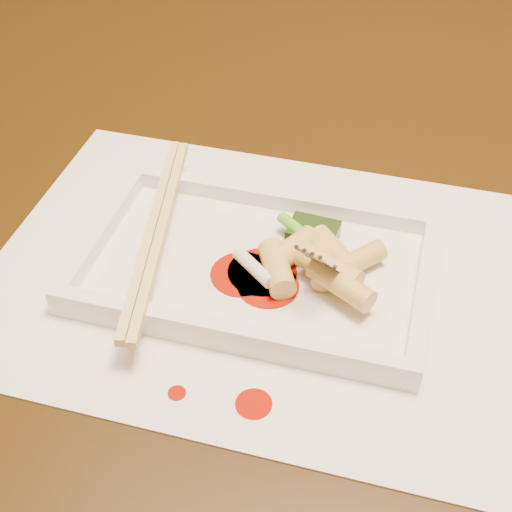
% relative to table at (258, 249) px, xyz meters
% --- Properties ---
extents(table, '(1.40, 0.90, 0.75)m').
position_rel_table_xyz_m(table, '(0.00, 0.00, 0.00)').
color(table, black).
rests_on(table, ground).
extents(placemat, '(0.40, 0.30, 0.00)m').
position_rel_table_xyz_m(placemat, '(0.03, -0.14, 0.10)').
color(placemat, white).
rests_on(placemat, table).
extents(sauce_splatter_a, '(0.02, 0.02, 0.00)m').
position_rel_table_xyz_m(sauce_splatter_a, '(0.06, -0.25, 0.10)').
color(sauce_splatter_a, '#A31304').
rests_on(sauce_splatter_a, placemat).
extents(sauce_splatter_b, '(0.01, 0.01, 0.00)m').
position_rel_table_xyz_m(sauce_splatter_b, '(0.01, -0.26, 0.10)').
color(sauce_splatter_b, '#A31304').
rests_on(sauce_splatter_b, placemat).
extents(plate_base, '(0.26, 0.16, 0.01)m').
position_rel_table_xyz_m(plate_base, '(0.03, -0.14, 0.11)').
color(plate_base, white).
rests_on(plate_base, placemat).
extents(plate_rim_far, '(0.26, 0.01, 0.01)m').
position_rel_table_xyz_m(plate_rim_far, '(0.03, -0.06, 0.12)').
color(plate_rim_far, white).
rests_on(plate_rim_far, plate_base).
extents(plate_rim_near, '(0.26, 0.01, 0.01)m').
position_rel_table_xyz_m(plate_rim_near, '(0.03, -0.21, 0.12)').
color(plate_rim_near, white).
rests_on(plate_rim_near, plate_base).
extents(plate_rim_left, '(0.01, 0.14, 0.01)m').
position_rel_table_xyz_m(plate_rim_left, '(-0.09, -0.14, 0.12)').
color(plate_rim_left, white).
rests_on(plate_rim_left, plate_base).
extents(plate_rim_right, '(0.01, 0.14, 0.01)m').
position_rel_table_xyz_m(plate_rim_right, '(0.16, -0.14, 0.12)').
color(plate_rim_right, white).
rests_on(plate_rim_right, plate_base).
extents(veg_piece, '(0.04, 0.03, 0.01)m').
position_rel_table_xyz_m(veg_piece, '(0.07, -0.10, 0.12)').
color(veg_piece, black).
rests_on(veg_piece, plate_base).
extents(scallion_white, '(0.04, 0.03, 0.01)m').
position_rel_table_xyz_m(scallion_white, '(0.04, -0.15, 0.12)').
color(scallion_white, '#EAEACC').
rests_on(scallion_white, plate_base).
extents(scallion_green, '(0.07, 0.06, 0.01)m').
position_rel_table_xyz_m(scallion_green, '(0.08, -0.12, 0.12)').
color(scallion_green, '#4BAF1C').
rests_on(scallion_green, plate_base).
extents(chopstick_a, '(0.05, 0.22, 0.01)m').
position_rel_table_xyz_m(chopstick_a, '(-0.05, -0.14, 0.13)').
color(chopstick_a, '#E1D270').
rests_on(chopstick_a, plate_rim_near).
extents(chopstick_b, '(0.05, 0.22, 0.01)m').
position_rel_table_xyz_m(chopstick_b, '(-0.04, -0.14, 0.13)').
color(chopstick_b, '#E1D270').
rests_on(chopstick_b, plate_rim_near).
extents(fork, '(0.09, 0.10, 0.14)m').
position_rel_table_xyz_m(fork, '(0.10, -0.12, 0.18)').
color(fork, silver).
rests_on(fork, plate_base).
extents(sauce_blob_0, '(0.05, 0.05, 0.00)m').
position_rel_table_xyz_m(sauce_blob_0, '(0.05, -0.15, 0.11)').
color(sauce_blob_0, '#A31304').
rests_on(sauce_blob_0, plate_base).
extents(sauce_blob_1, '(0.05, 0.05, 0.00)m').
position_rel_table_xyz_m(sauce_blob_1, '(0.03, -0.15, 0.11)').
color(sauce_blob_1, '#A31304').
rests_on(sauce_blob_1, plate_base).
extents(sauce_blob_2, '(0.05, 0.05, 0.00)m').
position_rel_table_xyz_m(sauce_blob_2, '(0.04, -0.14, 0.11)').
color(sauce_blob_2, '#A31304').
rests_on(sauce_blob_2, plate_base).
extents(rice_cake_0, '(0.04, 0.04, 0.02)m').
position_rel_table_xyz_m(rice_cake_0, '(0.09, -0.11, 0.12)').
color(rice_cake_0, '#E0C668').
rests_on(rice_cake_0, plate_base).
extents(rice_cake_1, '(0.04, 0.05, 0.02)m').
position_rel_table_xyz_m(rice_cake_1, '(0.11, -0.12, 0.12)').
color(rice_cake_1, '#E0C668').
rests_on(rice_cake_1, plate_base).
extents(rice_cake_2, '(0.05, 0.04, 0.02)m').
position_rel_table_xyz_m(rice_cake_2, '(0.09, -0.14, 0.13)').
color(rice_cake_2, '#E0C668').
rests_on(rice_cake_2, plate_base).
extents(rice_cake_3, '(0.04, 0.05, 0.02)m').
position_rel_table_xyz_m(rice_cake_3, '(0.05, -0.14, 0.12)').
color(rice_cake_3, '#E0C668').
rests_on(rice_cake_3, plate_base).
extents(rice_cake_4, '(0.04, 0.05, 0.02)m').
position_rel_table_xyz_m(rice_cake_4, '(0.06, -0.12, 0.12)').
color(rice_cake_4, '#E0C668').
rests_on(rice_cake_4, plate_base).
extents(rice_cake_5, '(0.05, 0.04, 0.02)m').
position_rel_table_xyz_m(rice_cake_5, '(0.10, -0.15, 0.13)').
color(rice_cake_5, '#E0C668').
rests_on(rice_cake_5, plate_base).
extents(rice_cake_6, '(0.03, 0.04, 0.02)m').
position_rel_table_xyz_m(rice_cake_6, '(0.08, -0.13, 0.12)').
color(rice_cake_6, '#E0C668').
rests_on(rice_cake_6, plate_base).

